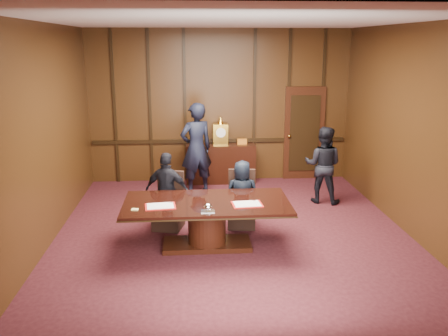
# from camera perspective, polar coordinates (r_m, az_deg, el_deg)

# --- Properties ---
(room) EXTENTS (7.00, 7.04, 3.50)m
(room) POSITION_cam_1_polar(r_m,az_deg,el_deg) (7.74, 1.58, 4.00)
(room) COLOR black
(room) RESTS_ON ground
(sideboard) EXTENTS (1.60, 0.45, 1.54)m
(sideboard) POSITION_cam_1_polar(r_m,az_deg,el_deg) (11.04, -0.41, 0.73)
(sideboard) COLOR black
(sideboard) RESTS_ON ground
(conference_table) EXTENTS (2.62, 1.32, 0.76)m
(conference_table) POSITION_cam_1_polar(r_m,az_deg,el_deg) (7.55, -2.08, -5.88)
(conference_table) COLOR black
(conference_table) RESTS_ON ground
(folder_left) EXTENTS (0.49, 0.38, 0.02)m
(folder_left) POSITION_cam_1_polar(r_m,az_deg,el_deg) (7.30, -7.67, -4.57)
(folder_left) COLOR #B51610
(folder_left) RESTS_ON conference_table
(folder_right) EXTENTS (0.48, 0.37, 0.02)m
(folder_right) POSITION_cam_1_polar(r_m,az_deg,el_deg) (7.33, 2.79, -4.36)
(folder_right) COLOR #B51610
(folder_right) RESTS_ON conference_table
(inkstand) EXTENTS (0.20, 0.14, 0.12)m
(inkstand) POSITION_cam_1_polar(r_m,az_deg,el_deg) (7.02, -1.97, -4.85)
(inkstand) COLOR white
(inkstand) RESTS_ON conference_table
(notepad) EXTENTS (0.11, 0.08, 0.01)m
(notepad) POSITION_cam_1_polar(r_m,az_deg,el_deg) (7.23, -10.68, -4.92)
(notepad) COLOR #FFE57C
(notepad) RESTS_ON conference_table
(chair_left) EXTENTS (0.58, 0.58, 0.99)m
(chair_left) POSITION_cam_1_polar(r_m,az_deg,el_deg) (8.45, -6.67, -5.23)
(chair_left) COLOR black
(chair_left) RESTS_ON ground
(chair_right) EXTENTS (0.53, 0.53, 0.99)m
(chair_right) POSITION_cam_1_polar(r_m,az_deg,el_deg) (8.49, 2.13, -5.04)
(chair_right) COLOR black
(chair_right) RESTS_ON ground
(signatory_left) EXTENTS (0.87, 0.58, 1.38)m
(signatory_left) POSITION_cam_1_polar(r_m,az_deg,el_deg) (8.25, -6.82, -2.84)
(signatory_left) COLOR black
(signatory_left) RESTS_ON ground
(signatory_right) EXTENTS (0.61, 0.42, 1.21)m
(signatory_right) POSITION_cam_1_polar(r_m,az_deg,el_deg) (8.31, 2.19, -3.20)
(signatory_right) COLOR black
(signatory_right) RESTS_ON ground
(witness_left) EXTENTS (0.84, 0.71, 1.97)m
(witness_left) POSITION_cam_1_polar(r_m,az_deg,el_deg) (10.15, -3.36, 2.34)
(witness_left) COLOR black
(witness_left) RESTS_ON ground
(witness_right) EXTENTS (0.94, 0.85, 1.57)m
(witness_right) POSITION_cam_1_polar(r_m,az_deg,el_deg) (9.79, 11.82, 0.37)
(witness_right) COLOR black
(witness_right) RESTS_ON ground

